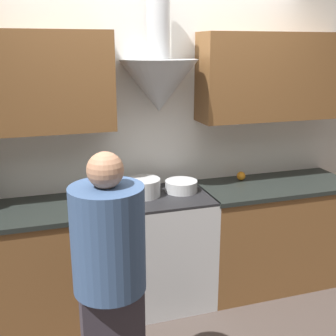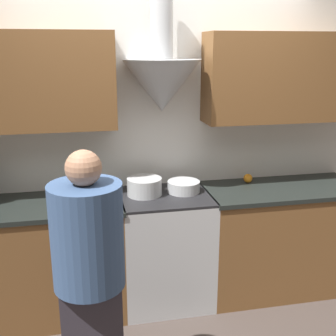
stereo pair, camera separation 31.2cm
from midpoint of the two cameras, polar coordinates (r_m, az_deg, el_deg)
ground_plane at (r=3.42m, az=3.71°, el=-20.45°), size 12.00×12.00×0.00m
wall_back at (r=3.39m, az=1.02°, el=6.72°), size 8.40×0.60×2.60m
counter_left at (r=3.41m, az=-15.77°, el=-12.14°), size 1.44×0.62×0.92m
counter_right at (r=3.82m, az=17.18°, el=-9.05°), size 1.32×0.62×0.92m
stove_range at (r=3.48m, az=2.27°, el=-10.84°), size 0.71×0.60×0.92m
stock_pot at (r=3.28m, az=-0.50°, el=-2.57°), size 0.27×0.27×0.14m
mixing_bowl at (r=3.36m, az=4.80°, el=-2.56°), size 0.26×0.26×0.09m
orange_fruit at (r=3.68m, az=13.18°, el=-1.40°), size 0.08×0.08×0.08m
person_foreground_left at (r=2.29m, az=-6.59°, el=-15.10°), size 0.37×0.37×1.56m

